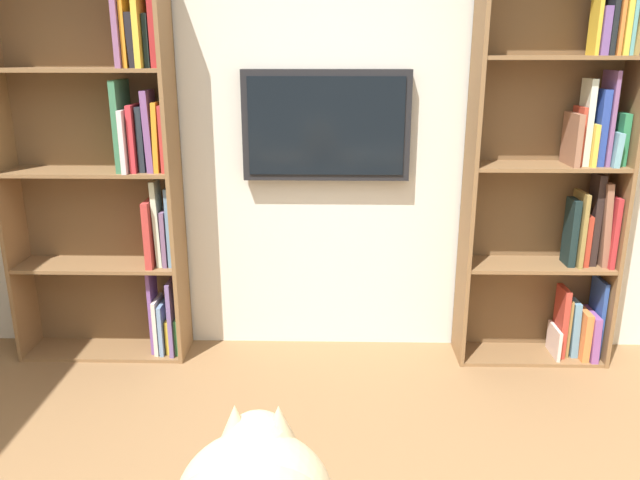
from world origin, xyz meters
TOP-DOWN VIEW (x-y plane):
  - wall_back at (0.00, -2.23)m, footprint 4.52×0.06m
  - bookshelf_left at (-1.31, -2.06)m, footprint 0.82×0.28m
  - bookshelf_right at (1.10, -2.07)m, footprint 0.93×0.28m
  - wall_mounted_tv at (-0.05, -2.15)m, footprint 0.90×0.07m

SIDE VIEW (x-z plane):
  - bookshelf_left at x=-1.31m, z-range -0.04..2.17m
  - bookshelf_right at x=1.10m, z-range 0.02..2.15m
  - wall_mounted_tv at x=-0.05m, z-range 1.00..1.59m
  - wall_back at x=0.00m, z-range 0.00..2.70m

